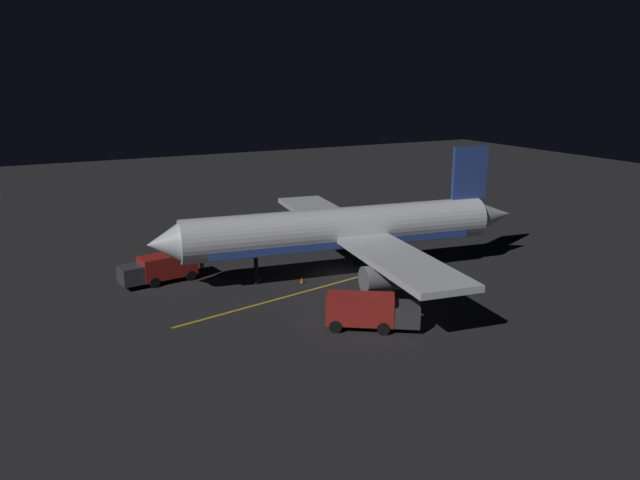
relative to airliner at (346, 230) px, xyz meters
name	(u,v)px	position (x,y,z in m)	size (l,w,h in m)	color
ground_plane	(340,276)	(0.08, 0.58, -4.22)	(180.00, 180.00, 0.20)	black
apron_guide_stripe	(312,290)	(-2.36, 4.58, -4.12)	(0.24, 25.67, 0.01)	gold
airliner	(346,230)	(0.00, 0.00, 0.00)	(33.62, 34.70, 11.08)	white
baggage_truck	(161,268)	(5.35, 15.38, -2.87)	(3.07, 6.79, 2.40)	maroon
catering_truck	(369,312)	(-11.52, 4.66, -2.84)	(5.34, 6.61, 2.46)	maroon
ground_crew_worker	(202,266)	(5.51, 11.70, -3.24)	(0.40, 0.40, 1.74)	black
traffic_cone_near_left	(258,278)	(1.77, 7.78, -3.87)	(0.50, 0.50, 0.55)	#EA590F
traffic_cone_near_right	(302,280)	(-0.47, 4.65, -3.87)	(0.50, 0.50, 0.55)	#EA590F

